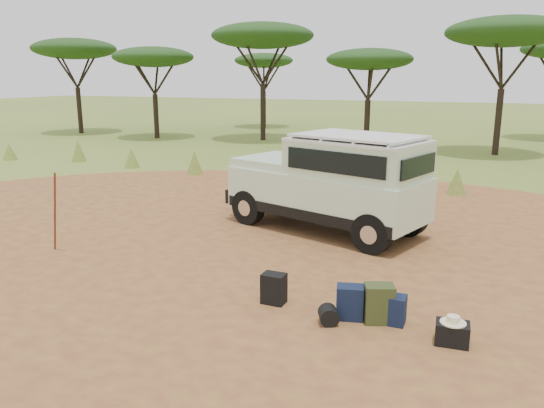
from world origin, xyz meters
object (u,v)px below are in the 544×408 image
at_px(backpack_olive, 379,304).
at_px(duffel_navy, 392,309).
at_px(safari_vehicle, 332,184).
at_px(backpack_navy, 350,303).
at_px(backpack_black, 274,289).
at_px(walking_staff, 55,212).
at_px(hard_case, 452,334).

xyz_separation_m(backpack_olive, duffel_navy, (0.18, 0.04, -0.07)).
distance_m(safari_vehicle, backpack_navy, 4.62).
relative_size(safari_vehicle, backpack_black, 10.09).
distance_m(backpack_olive, duffel_navy, 0.20).
xyz_separation_m(backpack_navy, duffel_navy, (0.60, 0.09, -0.04)).
height_order(walking_staff, backpack_olive, walking_staff).
height_order(backpack_black, hard_case, backpack_black).
bearing_deg(walking_staff, hard_case, -69.04).
xyz_separation_m(safari_vehicle, duffel_navy, (2.16, -4.18, -0.87)).
bearing_deg(walking_staff, backpack_navy, -68.58).
xyz_separation_m(backpack_navy, hard_case, (1.44, -0.22, -0.10)).
height_order(safari_vehicle, duffel_navy, safari_vehicle).
xyz_separation_m(walking_staff, backpack_black, (4.96, -0.60, -0.59)).
bearing_deg(backpack_navy, hard_case, -23.31).
height_order(backpack_navy, duffel_navy, backpack_navy).
bearing_deg(walking_staff, backpack_black, -69.30).
bearing_deg(backpack_black, safari_vehicle, 95.78).
height_order(walking_staff, backpack_black, walking_staff).
relative_size(backpack_navy, duffel_navy, 1.19).
relative_size(walking_staff, hard_case, 4.00).
height_order(walking_staff, duffel_navy, walking_staff).
xyz_separation_m(safari_vehicle, walking_staff, (-4.62, -3.59, -0.25)).
bearing_deg(duffel_navy, hard_case, -20.15).
distance_m(walking_staff, backpack_black, 5.03).
relative_size(safari_vehicle, backpack_navy, 9.69).
bearing_deg(hard_case, safari_vehicle, 119.36).
bearing_deg(backpack_olive, hard_case, -36.15).
height_order(backpack_olive, duffel_navy, backpack_olive).
relative_size(safari_vehicle, hard_case, 11.43).
height_order(backpack_olive, hard_case, backpack_olive).
height_order(safari_vehicle, backpack_navy, safari_vehicle).
relative_size(backpack_olive, duffel_navy, 1.34).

